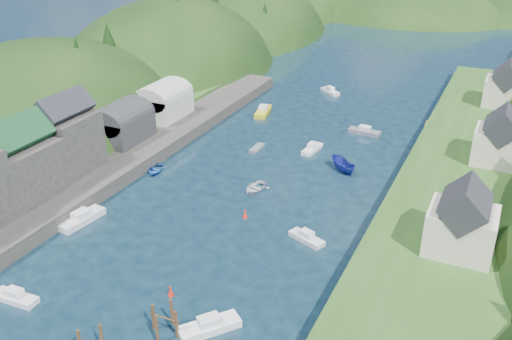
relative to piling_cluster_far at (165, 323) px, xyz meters
The scene contains 13 objects.
ground 50.36m from the piling_cluster_far, 94.35° to the left, with size 600.00×600.00×0.00m, color black.
hillside_left 90.14m from the piling_cluster_far, 122.99° to the left, with size 44.00×245.56×52.00m.
far_hills 174.64m from the piling_cluster_far, 90.86° to the left, with size 103.00×68.00×44.00m.
hill_trees 66.89m from the piling_cluster_far, 92.49° to the left, with size 92.04×147.28×12.44m.
quay_left 34.38m from the piling_cluster_far, 144.01° to the left, with size 12.00×110.00×2.00m, color #2D2B28.
terrace_left_grass 40.25m from the piling_cluster_far, 149.87° to the left, with size 12.00×110.00×2.50m, color #234719.
boat_sheds 49.42m from the piling_cluster_far, 127.26° to the left, with size 7.00×21.00×7.50m.
terrace_right 45.44m from the piling_cluster_far, 62.22° to the left, with size 16.00×120.00×2.40m, color #234719.
right_bank_cottages 54.43m from the piling_cluster_far, 63.52° to the left, with size 9.00×59.24×8.41m.
piling_cluster_far is the anchor object (origin of this frame).
channel_buoy_near 5.64m from the piling_cluster_far, 117.81° to the left, with size 0.70×0.70×1.10m.
channel_buoy_far 22.56m from the piling_cluster_far, 96.71° to the left, with size 0.70×0.70×1.10m.
moored_boats 24.32m from the piling_cluster_far, 109.08° to the left, with size 36.92×92.16×2.33m.
Camera 1 is at (29.29, -34.40, 37.15)m, focal length 40.00 mm.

